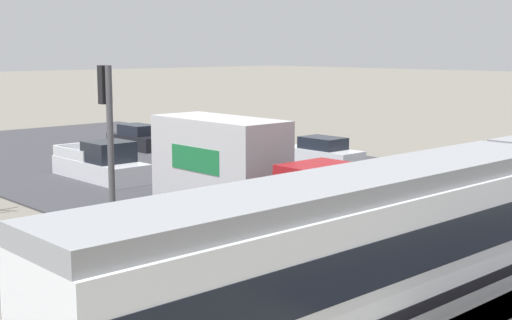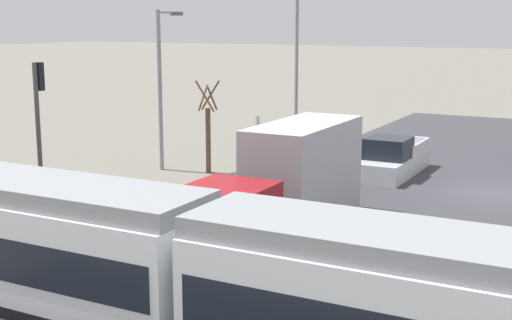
{
  "view_description": "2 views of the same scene",
  "coord_description": "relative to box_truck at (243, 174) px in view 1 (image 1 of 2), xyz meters",
  "views": [
    {
      "loc": [
        22.13,
        27.86,
        6.21
      ],
      "look_at": [
        2.39,
        6.52,
        1.64
      ],
      "focal_mm": 50.0,
      "sensor_mm": 36.0,
      "label": 1
    },
    {
      "loc": [
        -4.8,
        30.2,
        7.2
      ],
      "look_at": [
        5.95,
        9.97,
        2.68
      ],
      "focal_mm": 50.0,
      "sensor_mm": 36.0,
      "label": 2
    }
  ],
  "objects": [
    {
      "name": "traffic_light_pole",
      "position": [
        7.64,
        3.58,
        1.99
      ],
      "size": [
        0.28,
        0.47,
        5.8
      ],
      "color": "#47474C",
      "rests_on": "ground"
    },
    {
      "name": "box_truck",
      "position": [
        0.0,
        0.0,
        0.0
      ],
      "size": [
        2.36,
        9.39,
        3.58
      ],
      "color": "maroon",
      "rests_on": "ground"
    },
    {
      "name": "sedan_car_0",
      "position": [
        -12.37,
        -14.29,
        -1.06
      ],
      "size": [
        1.74,
        4.31,
        1.43
      ],
      "color": "#0C4723",
      "rests_on": "ground"
    },
    {
      "name": "road_surface",
      "position": [
        -5.28,
        -8.94,
        -1.69
      ],
      "size": [
        20.26,
        48.47,
        0.08
      ],
      "color": "#38383D",
      "rests_on": "ground"
    },
    {
      "name": "pickup_truck",
      "position": [
        -0.39,
        -10.52,
        -0.96
      ],
      "size": [
        2.07,
        5.71,
        1.85
      ],
      "color": "silver",
      "rests_on": "ground"
    },
    {
      "name": "ground_plane",
      "position": [
        -5.28,
        -8.94,
        -1.73
      ],
      "size": [
        320.0,
        320.0,
        0.0
      ],
      "primitive_type": "plane",
      "color": "slate"
    },
    {
      "name": "sedan_car_1",
      "position": [
        -7.35,
        -18.03,
        -1.04
      ],
      "size": [
        1.73,
        4.41,
        1.49
      ],
      "rotation": [
        0.0,
        0.0,
        3.14
      ],
      "color": "black",
      "rests_on": "ground"
    },
    {
      "name": "sedan_car_2",
      "position": [
        -11.13,
        -6.11,
        -1.04
      ],
      "size": [
        1.83,
        4.39,
        1.48
      ],
      "color": "silver",
      "rests_on": "ground"
    }
  ]
}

